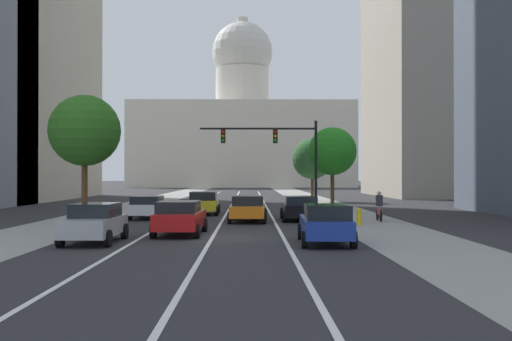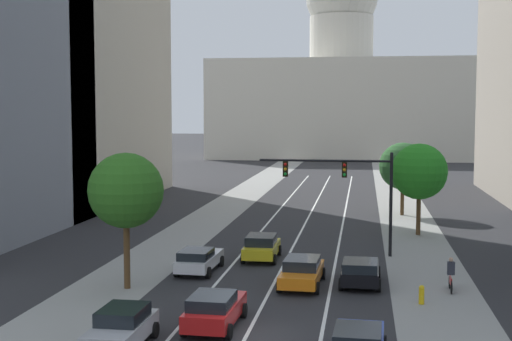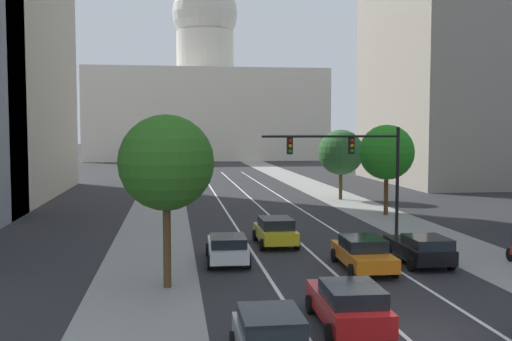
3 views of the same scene
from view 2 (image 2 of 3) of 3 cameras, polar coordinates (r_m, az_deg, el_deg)
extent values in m
plane|color=#2B2B2D|center=(68.13, 4.78, -2.77)|extent=(400.00, 400.00, 0.00)
cube|color=gray|center=(64.30, -2.83, -3.22)|extent=(4.42, 130.00, 0.01)
cube|color=gray|center=(63.13, 11.90, -3.47)|extent=(4.42, 130.00, 0.01)
cube|color=white|center=(53.68, 0.48, -4.82)|extent=(0.16, 90.00, 0.01)
cube|color=white|center=(53.34, 3.66, -4.89)|extent=(0.16, 90.00, 0.01)
cube|color=white|center=(53.17, 6.88, -4.95)|extent=(0.16, 90.00, 0.01)
cube|color=beige|center=(138.41, 6.83, 4.90)|extent=(48.50, 25.43, 18.37)
cylinder|color=beige|center=(139.08, 6.89, 10.47)|extent=(12.16, 12.16, 8.60)
cube|color=silver|center=(40.15, -4.56, -7.26)|extent=(1.91, 4.45, 0.61)
cube|color=black|center=(39.30, -4.87, -6.72)|extent=(1.69, 2.18, 0.46)
cylinder|color=black|center=(41.85, -5.19, -7.19)|extent=(0.24, 0.65, 0.64)
cylinder|color=black|center=(41.41, -2.83, -7.30)|extent=(0.24, 0.65, 0.64)
cylinder|color=black|center=(39.06, -6.40, -8.08)|extent=(0.24, 0.65, 0.64)
cylinder|color=black|center=(38.59, -3.87, -8.22)|extent=(0.24, 0.65, 0.64)
cube|color=red|center=(30.20, -3.31, -11.26)|extent=(1.96, 4.48, 0.70)
cube|color=black|center=(29.52, -3.57, -10.43)|extent=(1.75, 2.30, 0.50)
cylinder|color=black|center=(31.91, -4.27, -11.02)|extent=(0.24, 0.65, 0.64)
cylinder|color=black|center=(31.51, -0.99, -11.22)|extent=(0.24, 0.65, 0.64)
cylinder|color=black|center=(29.14, -5.81, -12.60)|extent=(0.24, 0.65, 0.64)
cylinder|color=black|center=(28.70, -2.22, -12.85)|extent=(0.24, 0.65, 0.64)
cube|color=black|center=(37.67, 8.41, -8.08)|extent=(1.93, 4.55, 0.65)
cube|color=black|center=(36.52, 8.39, -7.59)|extent=(1.75, 2.22, 0.48)
cylinder|color=black|center=(39.27, 7.06, -8.01)|extent=(0.23, 0.64, 0.64)
cylinder|color=black|center=(39.24, 9.82, -8.06)|extent=(0.23, 0.64, 0.64)
cylinder|color=black|center=(36.28, 6.86, -9.09)|extent=(0.23, 0.64, 0.64)
cylinder|color=black|center=(36.25, 9.85, -9.14)|extent=(0.23, 0.64, 0.64)
cube|color=yellow|center=(43.23, 0.46, -6.34)|extent=(1.87, 4.12, 0.65)
cube|color=black|center=(42.90, 0.43, -5.60)|extent=(1.71, 2.24, 0.56)
cylinder|color=black|center=(44.78, -0.46, -6.37)|extent=(0.22, 0.64, 0.64)
cylinder|color=black|center=(44.54, 1.90, -6.43)|extent=(0.22, 0.64, 0.64)
cylinder|color=black|center=(42.07, -1.05, -7.11)|extent=(0.22, 0.64, 0.64)
cylinder|color=black|center=(41.82, 1.46, -7.18)|extent=(0.22, 0.64, 0.64)
cube|color=black|center=(25.29, 8.20, -13.10)|extent=(1.69, 2.15, 0.55)
cylinder|color=black|center=(27.76, 6.52, -13.50)|extent=(0.24, 0.65, 0.64)
cube|color=#B2B5BA|center=(28.08, -10.79, -12.61)|extent=(1.78, 4.13, 0.68)
cube|color=black|center=(28.08, -10.67, -11.31)|extent=(1.62, 2.15, 0.53)
cylinder|color=black|center=(29.72, -11.45, -12.31)|extent=(0.23, 0.64, 0.64)
cylinder|color=black|center=(29.17, -8.18, -12.60)|extent=(0.23, 0.64, 0.64)
cube|color=orange|center=(36.98, 3.72, -8.31)|extent=(2.05, 4.85, 0.61)
cube|color=black|center=(36.88, 3.73, -7.44)|extent=(1.80, 2.35, 0.54)
cylinder|color=black|center=(38.74, 2.63, -8.16)|extent=(0.24, 0.65, 0.64)
cylinder|color=black|center=(38.52, 5.42, -8.25)|extent=(0.24, 0.65, 0.64)
cylinder|color=black|center=(35.61, 1.88, -9.32)|extent=(0.24, 0.65, 0.64)
cylinder|color=black|center=(35.38, 4.92, -9.43)|extent=(0.24, 0.65, 0.64)
cylinder|color=black|center=(44.45, 10.81, -2.73)|extent=(0.20, 0.20, 6.48)
cylinder|color=black|center=(44.21, 5.56, 0.79)|extent=(8.19, 0.14, 0.14)
cube|color=black|center=(44.21, 7.14, 0.06)|extent=(0.32, 0.28, 0.96)
sphere|color=red|center=(44.03, 7.14, 0.44)|extent=(0.20, 0.20, 0.20)
sphere|color=orange|center=(44.06, 7.14, 0.05)|extent=(0.20, 0.20, 0.20)
sphere|color=green|center=(44.08, 7.13, -0.34)|extent=(0.20, 0.20, 0.20)
cube|color=black|center=(44.46, 2.39, 0.12)|extent=(0.32, 0.28, 0.96)
sphere|color=red|center=(44.28, 2.37, 0.49)|extent=(0.20, 0.20, 0.20)
sphere|color=orange|center=(44.31, 2.37, 0.11)|extent=(0.20, 0.20, 0.20)
sphere|color=green|center=(44.33, 2.37, -0.28)|extent=(0.20, 0.20, 0.20)
cylinder|color=yellow|center=(34.46, 13.19, -9.89)|extent=(0.26, 0.26, 0.70)
sphere|color=yellow|center=(34.35, 13.21, -9.19)|extent=(0.26, 0.26, 0.26)
cylinder|color=yellow|center=(34.29, 13.22, -9.90)|extent=(0.10, 0.12, 0.10)
cylinder|color=black|center=(36.69, 15.47, -9.06)|extent=(0.07, 0.66, 0.66)
cylinder|color=black|center=(37.69, 15.34, -8.68)|extent=(0.07, 0.66, 0.66)
cube|color=#A51919|center=(37.14, 15.41, -8.54)|extent=(0.09, 1.00, 0.36)
cube|color=#262833|center=(36.95, 15.44, -7.61)|extent=(0.37, 0.29, 0.64)
sphere|color=tan|center=(36.93, 15.45, -6.93)|extent=(0.22, 0.22, 0.22)
cylinder|color=#51381E|center=(36.70, -10.37, -6.53)|extent=(0.32, 0.32, 3.69)
sphere|color=#2C661D|center=(36.21, -10.45, -1.59)|extent=(3.82, 3.82, 3.82)
cylinder|color=#51381E|center=(52.72, 12.96, -3.36)|extent=(0.32, 0.32, 3.23)
sphere|color=#288A20|center=(52.38, 13.02, -0.07)|extent=(4.05, 4.05, 4.05)
cylinder|color=#51381E|center=(62.35, 11.70, -2.25)|extent=(0.32, 0.32, 2.84)
sphere|color=#2E5F2D|center=(62.07, 11.75, 0.35)|extent=(4.06, 4.06, 4.06)
camera|label=1|loc=(7.36, -42.88, -57.31)|focal=41.93mm
camera|label=3|loc=(15.70, -39.25, -6.10)|focal=41.65mm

